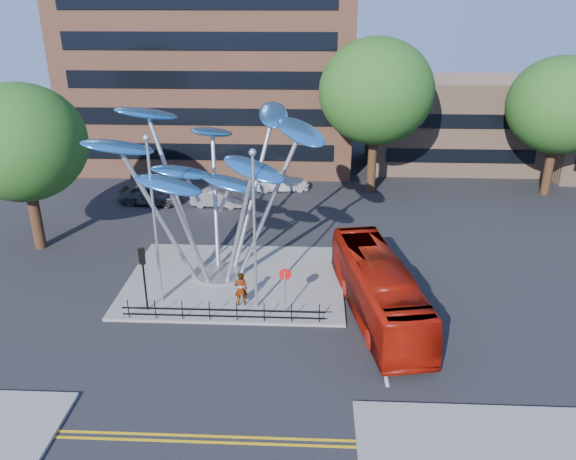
{
  "coord_description": "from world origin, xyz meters",
  "views": [
    {
      "loc": [
        3.25,
        -21.83,
        14.95
      ],
      "look_at": [
        2.07,
        4.0,
        4.04
      ],
      "focal_mm": 35.0,
      "sensor_mm": 36.0,
      "label": 1
    }
  ],
  "objects_px": {
    "leaf_sculpture": "(212,160)",
    "pedestrian": "(241,289)",
    "tree_left": "(22,143)",
    "tree_far": "(560,106)",
    "parked_car_mid": "(218,198)",
    "no_entry_sign_island": "(285,283)",
    "traffic_light_island": "(143,266)",
    "parked_car_left": "(150,194)",
    "street_lamp_right": "(254,217)",
    "street_lamp_left": "(153,207)",
    "red_bus": "(378,289)",
    "parked_car_right": "(280,182)",
    "tree_right": "(376,92)"
  },
  "relations": [
    {
      "from": "leaf_sculpture",
      "to": "parked_car_left",
      "type": "distance_m",
      "value": 14.88
    },
    {
      "from": "no_entry_sign_island",
      "to": "parked_car_mid",
      "type": "relative_size",
      "value": 0.61
    },
    {
      "from": "tree_right",
      "to": "tree_far",
      "type": "bearing_deg",
      "value": 0.0
    },
    {
      "from": "leaf_sculpture",
      "to": "no_entry_sign_island",
      "type": "xyz_separation_m",
      "value": [
        4.07,
        -4.16,
        -5.06
      ]
    },
    {
      "from": "tree_far",
      "to": "parked_car_right",
      "type": "distance_m",
      "value": 22.35
    },
    {
      "from": "street_lamp_right",
      "to": "parked_car_mid",
      "type": "relative_size",
      "value": 2.08
    },
    {
      "from": "tree_far",
      "to": "parked_car_mid",
      "type": "xyz_separation_m",
      "value": [
        -25.91,
        -4.0,
        -6.45
      ]
    },
    {
      "from": "tree_left",
      "to": "tree_far",
      "type": "xyz_separation_m",
      "value": [
        36.0,
        12.0,
        0.31
      ]
    },
    {
      "from": "tree_far",
      "to": "pedestrian",
      "type": "height_order",
      "value": "tree_far"
    },
    {
      "from": "street_lamp_left",
      "to": "tree_left",
      "type": "bearing_deg",
      "value": 145.62
    },
    {
      "from": "parked_car_right",
      "to": "red_bus",
      "type": "bearing_deg",
      "value": -171.69
    },
    {
      "from": "tree_far",
      "to": "traffic_light_island",
      "type": "xyz_separation_m",
      "value": [
        -27.0,
        -19.5,
        -4.49
      ]
    },
    {
      "from": "street_lamp_right",
      "to": "tree_right",
      "type": "bearing_deg",
      "value": 68.46
    },
    {
      "from": "tree_far",
      "to": "red_bus",
      "type": "bearing_deg",
      "value": -128.71
    },
    {
      "from": "pedestrian",
      "to": "parked_car_mid",
      "type": "height_order",
      "value": "pedestrian"
    },
    {
      "from": "parked_car_mid",
      "to": "tree_right",
      "type": "bearing_deg",
      "value": -67.73
    },
    {
      "from": "leaf_sculpture",
      "to": "street_lamp_right",
      "type": "bearing_deg",
      "value": -55.09
    },
    {
      "from": "pedestrian",
      "to": "parked_car_left",
      "type": "xyz_separation_m",
      "value": [
        -8.86,
        15.1,
        -0.27
      ]
    },
    {
      "from": "leaf_sculpture",
      "to": "pedestrian",
      "type": "bearing_deg",
      "value": -63.15
    },
    {
      "from": "no_entry_sign_island",
      "to": "pedestrian",
      "type": "bearing_deg",
      "value": 163.99
    },
    {
      "from": "parked_car_mid",
      "to": "parked_car_right",
      "type": "xyz_separation_m",
      "value": [
        4.5,
        4.08,
        0.04
      ]
    },
    {
      "from": "tree_right",
      "to": "street_lamp_left",
      "type": "relative_size",
      "value": 1.38
    },
    {
      "from": "parked_car_mid",
      "to": "no_entry_sign_island",
      "type": "bearing_deg",
      "value": -155.39
    },
    {
      "from": "red_bus",
      "to": "parked_car_right",
      "type": "height_order",
      "value": "red_bus"
    },
    {
      "from": "tree_left",
      "to": "no_entry_sign_island",
      "type": "bearing_deg",
      "value": -25.07
    },
    {
      "from": "red_bus",
      "to": "parked_car_mid",
      "type": "bearing_deg",
      "value": 114.68
    },
    {
      "from": "traffic_light_island",
      "to": "red_bus",
      "type": "bearing_deg",
      "value": 1.41
    },
    {
      "from": "tree_right",
      "to": "leaf_sculpture",
      "type": "xyz_separation_m",
      "value": [
        -10.07,
        -15.32,
        -1.16
      ]
    },
    {
      "from": "street_lamp_right",
      "to": "pedestrian",
      "type": "height_order",
      "value": "street_lamp_right"
    },
    {
      "from": "tree_far",
      "to": "leaf_sculpture",
      "type": "height_order",
      "value": "tree_far"
    },
    {
      "from": "tree_right",
      "to": "street_lamp_left",
      "type": "height_order",
      "value": "tree_right"
    },
    {
      "from": "pedestrian",
      "to": "parked_car_mid",
      "type": "distance_m",
      "value": 15.27
    },
    {
      "from": "tree_right",
      "to": "pedestrian",
      "type": "xyz_separation_m",
      "value": [
        -8.29,
        -18.83,
        -6.97
      ]
    },
    {
      "from": "tree_far",
      "to": "red_bus",
      "type": "height_order",
      "value": "tree_far"
    },
    {
      "from": "traffic_light_island",
      "to": "parked_car_mid",
      "type": "distance_m",
      "value": 15.66
    },
    {
      "from": "leaf_sculpture",
      "to": "parked_car_right",
      "type": "xyz_separation_m",
      "value": [
        2.66,
        15.4,
        -6.17
      ]
    },
    {
      "from": "red_bus",
      "to": "tree_left",
      "type": "bearing_deg",
      "value": 150.74
    },
    {
      "from": "tree_far",
      "to": "street_lamp_right",
      "type": "height_order",
      "value": "tree_far"
    },
    {
      "from": "tree_right",
      "to": "tree_left",
      "type": "bearing_deg",
      "value": -151.39
    },
    {
      "from": "parked_car_left",
      "to": "street_lamp_right",
      "type": "bearing_deg",
      "value": -142.75
    },
    {
      "from": "parked_car_left",
      "to": "parked_car_right",
      "type": "xyz_separation_m",
      "value": [
        9.74,
        3.81,
        -0.1
      ]
    },
    {
      "from": "pedestrian",
      "to": "parked_car_right",
      "type": "xyz_separation_m",
      "value": [
        0.88,
        18.91,
        -0.37
      ]
    },
    {
      "from": "parked_car_left",
      "to": "pedestrian",
      "type": "bearing_deg",
      "value": -144.64
    },
    {
      "from": "leaf_sculpture",
      "to": "traffic_light_island",
      "type": "bearing_deg",
      "value": -125.04
    },
    {
      "from": "pedestrian",
      "to": "street_lamp_right",
      "type": "bearing_deg",
      "value": 156.85
    },
    {
      "from": "traffic_light_island",
      "to": "parked_car_right",
      "type": "xyz_separation_m",
      "value": [
        5.59,
        19.58,
        -1.91
      ]
    },
    {
      "from": "tree_right",
      "to": "traffic_light_island",
      "type": "height_order",
      "value": "tree_right"
    },
    {
      "from": "street_lamp_left",
      "to": "no_entry_sign_island",
      "type": "bearing_deg",
      "value": -8.61
    },
    {
      "from": "red_bus",
      "to": "parked_car_right",
      "type": "xyz_separation_m",
      "value": [
        -6.01,
        19.3,
        -0.78
      ]
    },
    {
      "from": "red_bus",
      "to": "tree_right",
      "type": "bearing_deg",
      "value": 75.88
    }
  ]
}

